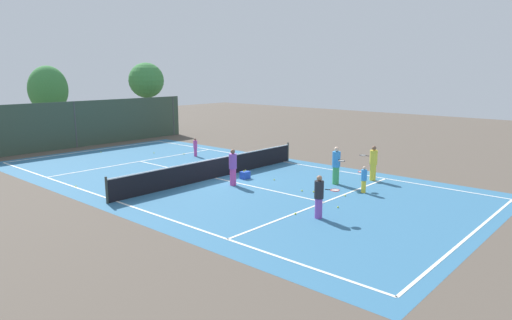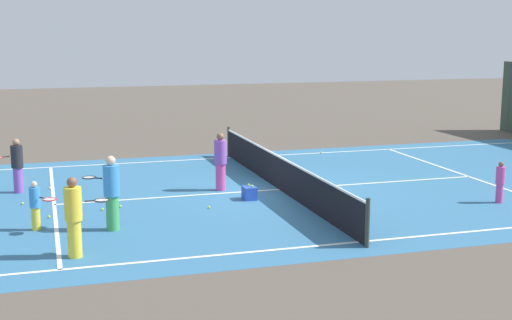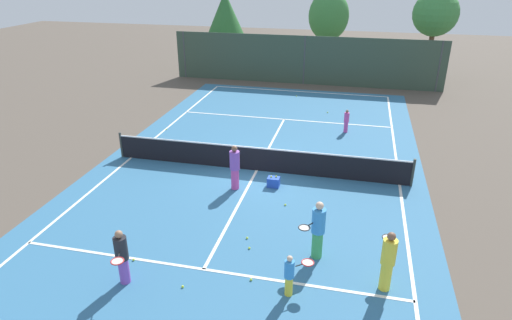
% 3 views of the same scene
% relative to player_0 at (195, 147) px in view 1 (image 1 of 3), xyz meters
% --- Properties ---
extents(ground_plane, '(80.00, 80.00, 0.00)m').
position_rel_player_0_xyz_m(ground_plane, '(-3.25, -5.21, -0.58)').
color(ground_plane, brown).
extents(court_surface, '(13.00, 25.00, 0.01)m').
position_rel_player_0_xyz_m(court_surface, '(-3.25, -5.21, -0.58)').
color(court_surface, teal).
rests_on(court_surface, ground_plane).
extents(tennis_net, '(11.90, 0.10, 1.10)m').
position_rel_player_0_xyz_m(tennis_net, '(-3.25, -5.21, -0.07)').
color(tennis_net, '#333833').
rests_on(tennis_net, ground_plane).
extents(perimeter_fence, '(18.00, 0.12, 3.20)m').
position_rel_player_0_xyz_m(perimeter_fence, '(-3.25, 8.79, 1.02)').
color(perimeter_fence, '#384C3D').
rests_on(perimeter_fence, ground_plane).
extents(tree_0, '(3.00, 3.00, 5.96)m').
position_rel_player_0_xyz_m(tree_0, '(4.99, 11.99, 3.84)').
color(tree_0, brown).
rests_on(tree_0, ground_plane).
extents(tree_1, '(3.05, 2.57, 5.66)m').
position_rel_player_0_xyz_m(tree_1, '(-2.27, 14.73, 3.20)').
color(tree_1, brown).
rests_on(tree_1, ground_plane).
extents(player_0, '(0.24, 0.24, 1.14)m').
position_rel_player_0_xyz_m(player_0, '(0.00, 0.00, 0.00)').
color(player_0, '#D14799').
rests_on(player_0, ground_plane).
extents(player_1, '(0.59, 0.91, 1.58)m').
position_rel_player_0_xyz_m(player_1, '(-5.07, -12.56, 0.23)').
color(player_1, purple).
rests_on(player_1, ground_plane).
extents(player_2, '(0.75, 0.90, 1.77)m').
position_rel_player_0_xyz_m(player_2, '(-0.33, -10.34, 0.33)').
color(player_2, '#3FA559').
rests_on(player_2, ground_plane).
extents(player_3, '(0.77, 0.69, 1.18)m').
position_rel_player_0_xyz_m(player_3, '(-0.82, -12.04, 0.03)').
color(player_3, yellow).
rests_on(player_3, ground_plane).
extents(player_4, '(0.36, 0.36, 1.70)m').
position_rel_player_0_xyz_m(player_4, '(-3.68, -6.88, 0.29)').
color(player_4, '#D14799').
rests_on(player_4, ground_plane).
extents(player_5, '(0.36, 0.93, 1.70)m').
position_rel_player_0_xyz_m(player_5, '(1.51, -11.27, 0.29)').
color(player_5, yellow).
rests_on(player_5, ground_plane).
extents(ball_crate, '(0.45, 0.34, 0.43)m').
position_rel_player_0_xyz_m(ball_crate, '(-2.34, -6.40, -0.40)').
color(ball_crate, blue).
rests_on(ball_crate, ground_plane).
extents(tennis_ball_0, '(0.07, 0.07, 0.07)m').
position_rel_player_0_xyz_m(tennis_ball_0, '(-8.69, -1.70, -0.55)').
color(tennis_ball_0, '#CCE533').
rests_on(tennis_ball_0, ground_plane).
extents(tennis_ball_1, '(0.07, 0.07, 0.07)m').
position_rel_player_0_xyz_m(tennis_ball_1, '(-5.98, -4.50, -0.55)').
color(tennis_ball_1, '#CCE533').
rests_on(tennis_ball_1, ground_plane).
extents(tennis_ball_2, '(0.07, 0.07, 0.07)m').
position_rel_player_0_xyz_m(tennis_ball_2, '(-3.53, -12.43, -0.55)').
color(tennis_ball_2, '#CCE533').
rests_on(tennis_ball_2, ground_plane).
extents(tennis_ball_3, '(0.07, 0.07, 0.07)m').
position_rel_player_0_xyz_m(tennis_ball_3, '(-5.29, -11.69, -0.55)').
color(tennis_ball_3, '#CCE533').
rests_on(tennis_ball_3, ground_plane).
extents(tennis_ball_4, '(0.07, 0.07, 0.07)m').
position_rel_player_0_xyz_m(tennis_ball_4, '(-1.88, -11.76, -0.55)').
color(tennis_ball_4, '#CCE533').
rests_on(tennis_ball_4, ground_plane).
extents(tennis_ball_5, '(0.07, 0.07, 0.07)m').
position_rel_player_0_xyz_m(tennis_ball_5, '(-0.07, 1.04, -0.55)').
color(tennis_ball_5, '#CCE533').
rests_on(tennis_ball_5, ground_plane).
extents(tennis_ball_6, '(0.07, 0.07, 0.07)m').
position_rel_player_0_xyz_m(tennis_ball_6, '(-1.67, -7.71, -0.55)').
color(tennis_ball_6, '#CCE533').
rests_on(tennis_ball_6, ground_plane).
extents(tennis_ball_7, '(0.07, 0.07, 0.07)m').
position_rel_player_0_xyz_m(tennis_ball_7, '(-1.10, 2.81, -0.55)').
color(tennis_ball_7, '#CCE533').
rests_on(tennis_ball_7, ground_plane).
extents(tennis_ball_8, '(0.07, 0.07, 0.07)m').
position_rel_player_0_xyz_m(tennis_ball_8, '(-4.06, -4.53, -0.55)').
color(tennis_ball_8, '#CCE533').
rests_on(tennis_ball_8, ground_plane).
extents(tennis_ball_9, '(0.07, 0.07, 0.07)m').
position_rel_player_0_xyz_m(tennis_ball_9, '(-2.46, -9.93, -0.55)').
color(tennis_ball_9, '#CCE533').
rests_on(tennis_ball_9, ground_plane).
extents(tennis_ball_10, '(0.07, 0.07, 0.07)m').
position_rel_player_0_xyz_m(tennis_ball_10, '(-2.26, -10.41, -0.55)').
color(tennis_ball_10, '#CCE533').
rests_on(tennis_ball_10, ground_plane).
extents(tennis_ball_11, '(0.07, 0.07, 0.07)m').
position_rel_player_0_xyz_m(tennis_ball_11, '(-3.24, 5.61, -0.55)').
color(tennis_ball_11, '#CCE533').
rests_on(tennis_ball_11, ground_plane).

